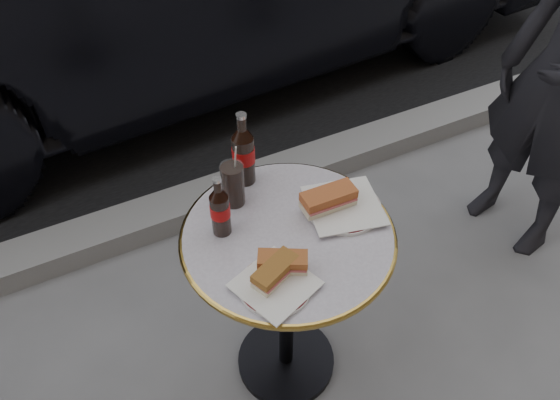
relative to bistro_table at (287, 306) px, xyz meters
name	(u,v)px	position (x,y,z in m)	size (l,w,h in m)	color
ground	(286,362)	(0.00, 0.00, -0.37)	(80.00, 80.00, 0.00)	slate
curb	(200,203)	(0.00, 0.90, -0.32)	(40.00, 0.20, 0.12)	gray
bistro_table	(287,306)	(0.00, 0.00, 0.00)	(0.62, 0.62, 0.73)	#BAB2C4
plate_left	(275,286)	(-0.12, -0.15, 0.37)	(0.19, 0.19, 0.01)	white
plate_right	(344,207)	(0.19, 0.01, 0.37)	(0.22, 0.22, 0.01)	white
sandwich_left_a	(275,272)	(-0.11, -0.13, 0.40)	(0.13, 0.06, 0.05)	#905924
sandwich_left_b	(283,263)	(-0.07, -0.11, 0.40)	(0.13, 0.06, 0.05)	#A6572A
sandwich_right	(328,200)	(0.15, 0.03, 0.41)	(0.16, 0.07, 0.06)	#B2582D
cola_bottle_left	(220,206)	(-0.16, 0.09, 0.47)	(0.06, 0.06, 0.20)	black
cola_bottle_right	(243,149)	(-0.02, 0.26, 0.49)	(0.07, 0.07, 0.25)	black
cola_glass	(233,184)	(-0.09, 0.18, 0.44)	(0.07, 0.07, 0.14)	black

